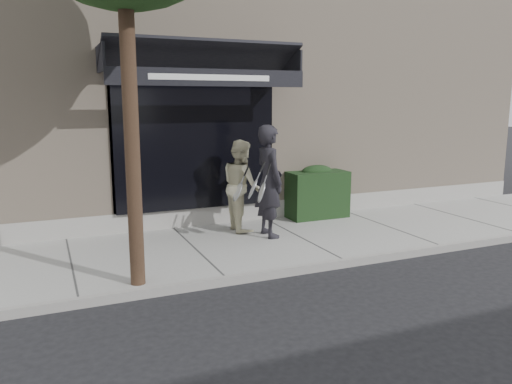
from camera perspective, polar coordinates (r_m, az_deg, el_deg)
name	(u,v)px	position (r m, az deg, el deg)	size (l,w,h in m)	color
ground	(298,242)	(9.42, 4.84, -5.74)	(80.00, 80.00, 0.00)	black
sidewalk	(298,239)	(9.41, 4.85, -5.38)	(20.00, 3.00, 0.12)	gray
curb	(344,263)	(8.13, 10.05, -7.99)	(20.00, 0.10, 0.14)	gray
building_facade	(212,96)	(13.62, -5.05, 10.88)	(14.30, 8.04, 5.64)	#BBA68E
hedge	(316,192)	(10.86, 6.91, -0.05)	(1.30, 0.70, 1.14)	black
pedestrian_front	(269,181)	(9.16, 1.50, 1.23)	(0.83, 0.87, 2.07)	black
pedestrian_back	(241,185)	(9.64, -1.68, 0.78)	(0.69, 0.94, 1.77)	beige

